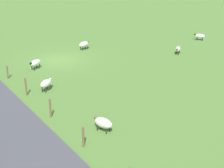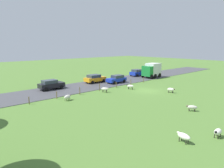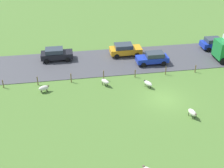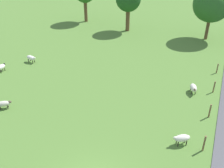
% 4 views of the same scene
% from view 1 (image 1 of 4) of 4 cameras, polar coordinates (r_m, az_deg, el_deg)
% --- Properties ---
extents(ground_plane, '(160.00, 160.00, 0.00)m').
position_cam_1_polar(ground_plane, '(30.55, -8.88, 4.00)').
color(ground_plane, '#517A33').
extents(sheep_2, '(1.27, 0.99, 0.78)m').
position_cam_1_polar(sheep_2, '(28.42, -12.81, 3.48)').
color(sheep_2, white).
rests_on(sheep_2, ground_plane).
extents(sheep_3, '(0.88, 1.28, 0.77)m').
position_cam_1_polar(sheep_3, '(18.31, -1.49, -6.55)').
color(sheep_3, silver).
rests_on(sheep_3, ground_plane).
extents(sheep_4, '(0.95, 1.16, 0.70)m').
position_cam_1_polar(sheep_4, '(38.10, 14.54, 7.84)').
color(sheep_4, silver).
rests_on(sheep_4, ground_plane).
extents(sheep_5, '(1.27, 0.77, 0.81)m').
position_cam_1_polar(sheep_5, '(33.39, -4.73, 6.68)').
color(sheep_5, silver).
rests_on(sheep_5, ground_plane).
extents(sheep_6, '(1.18, 1.03, 0.70)m').
position_cam_1_polar(sheep_6, '(32.51, 11.04, 5.80)').
color(sheep_6, beige).
rests_on(sheep_6, ground_plane).
extents(sheep_7, '(1.20, 1.02, 0.81)m').
position_cam_1_polar(sheep_7, '(23.82, -11.05, 0.10)').
color(sheep_7, silver).
rests_on(sheep_7, ground_plane).
extents(fence_post_2, '(0.12, 0.12, 1.02)m').
position_cam_1_polar(fence_post_2, '(26.84, -17.19, 1.90)').
color(fence_post_2, brown).
rests_on(fence_post_2, ground_plane).
extents(fence_post_3, '(0.12, 0.12, 1.24)m').
position_cam_1_polar(fence_post_3, '(23.34, -14.28, -0.46)').
color(fence_post_3, brown).
rests_on(fence_post_3, ground_plane).
extents(fence_post_4, '(0.12, 0.12, 1.17)m').
position_cam_1_polar(fence_post_4, '(20.04, -10.34, -4.00)').
color(fence_post_4, brown).
rests_on(fence_post_4, ground_plane).
extents(fence_post_5, '(0.12, 0.12, 1.10)m').
position_cam_1_polar(fence_post_5, '(16.98, -4.86, -8.85)').
color(fence_post_5, brown).
rests_on(fence_post_5, ground_plane).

